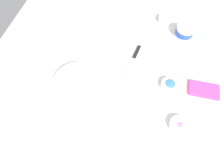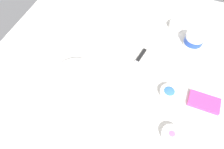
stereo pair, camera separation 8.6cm
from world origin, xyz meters
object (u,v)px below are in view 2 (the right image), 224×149
Objects in this scene: paper_napkin at (122,134)px; candy_box_lower at (204,102)px; sprinkle_bowl_orange at (86,33)px; frosting_tub at (194,39)px; sprinkle_bowl_pink at (171,135)px; sprinkle_bowl_green at (176,25)px; spreading_knife at (137,61)px; sprinkle_bowl_blue at (169,92)px; frosted_cake at (76,80)px.

candy_box_lower is at bearing -137.74° from paper_napkin.
frosting_tub is at bearing -165.54° from sprinkle_bowl_orange.
frosting_tub is at bearing -90.03° from sprinkle_bowl_pink.
sprinkle_bowl_pink is (-0.11, 0.66, -0.00)m from sprinkle_bowl_green.
spreading_knife is 2.78× the size of sprinkle_bowl_green.
frosting_tub is 0.15m from sprinkle_bowl_green.
candy_box_lower is at bearing -117.80° from sprinkle_bowl_pink.
sprinkle_bowl_pink is at bearing 105.77° from sprinkle_bowl_blue.
sprinkle_bowl_green is at bearing -82.82° from sprinkle_bowl_blue.
frosted_cake is 3.05× the size of sprinkle_bowl_pink.
frosted_cake is 0.34m from sprinkle_bowl_orange.
frosting_tub is 0.37m from sprinkle_bowl_blue.
sprinkle_bowl_green is 0.54m from sprinkle_bowl_orange.
paper_napkin is (0.14, 0.26, -0.02)m from sprinkle_bowl_blue.
frosting_tub is 0.69× the size of paper_napkin.
frosted_cake is 3.01× the size of sprinkle_bowl_orange.
candy_box_lower is (-0.11, -0.21, -0.01)m from sprinkle_bowl_pink.
sprinkle_bowl_blue is at bearing 158.21° from sprinkle_bowl_orange.
frosting_tub is 0.66m from paper_napkin.
sprinkle_bowl_blue reaches higher than sprinkle_bowl_pink.
sprinkle_bowl_green is at bearing -123.40° from frosted_cake.
paper_napkin is (-0.30, 0.16, -0.04)m from frosted_cake.
frosted_cake is at bearing 56.60° from sprinkle_bowl_green.
sprinkle_bowl_orange is (0.59, -0.41, 0.00)m from sprinkle_bowl_pink.
spreading_knife is at bearing -33.90° from sprinkle_bowl_blue.
sprinkle_bowl_green reaches higher than paper_napkin.
sprinkle_bowl_pink is at bearing 62.80° from candy_box_lower.
frosted_cake is 3.08× the size of sprinkle_bowl_green.
frosted_cake is 1.74× the size of paper_napkin.
sprinkle_bowl_orange reaches higher than sprinkle_bowl_pink.
frosted_cake is 0.62m from candy_box_lower.
sprinkle_bowl_green is at bearing -96.37° from paper_napkin.
paper_napkin is (0.31, 0.28, -0.01)m from candy_box_lower.
sprinkle_bowl_pink reaches higher than spreading_knife.
paper_napkin is (0.08, 0.73, -0.02)m from sprinkle_bowl_green.
frosted_cake is at bearing 45.35° from spreading_knife.
spreading_knife is 0.24m from sprinkle_bowl_blue.
sprinkle_bowl_green and sprinkle_bowl_blue have the same top height.
candy_box_lower is (-0.70, 0.20, -0.01)m from sprinkle_bowl_orange.
sprinkle_bowl_pink is 0.72m from sprinkle_bowl_orange.
frosting_tub is 0.56m from sprinkle_bowl_pink.
sprinkle_bowl_green is at bearing -112.85° from spreading_knife.
sprinkle_bowl_green reaches higher than sprinkle_bowl_pink.
sprinkle_bowl_orange reaches higher than paper_napkin.
frosted_cake reaches higher than candy_box_lower.
sprinkle_bowl_orange is at bearing 14.46° from frosting_tub.
paper_napkin is at bearing 62.01° from sprinkle_bowl_blue.
sprinkle_bowl_orange reaches higher than spreading_knife.
sprinkle_bowl_blue reaches higher than sprinkle_bowl_orange.
candy_box_lower is (-0.36, 0.12, 0.00)m from spreading_knife.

